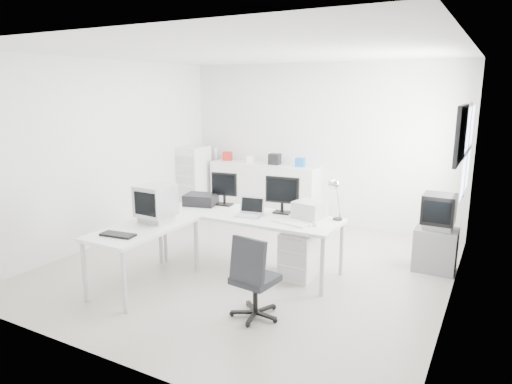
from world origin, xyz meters
The scene contains 30 objects.
floor centered at (0.00, 0.00, 0.00)m, with size 5.00×5.00×0.01m, color silver.
ceiling centered at (0.00, 0.00, 2.80)m, with size 5.00×5.00×0.01m, color white.
back_wall centered at (0.00, 2.50, 1.40)m, with size 5.00×0.02×2.80m, color silver.
left_wall centered at (-2.50, 0.00, 1.40)m, with size 0.02×5.00×2.80m, color silver.
right_wall centered at (2.50, 0.00, 1.40)m, with size 0.02×5.00×2.80m, color silver.
window centered at (2.48, 1.20, 1.60)m, with size 0.02×1.20×1.10m, color white, non-canonical shape.
wall_picture centered at (2.47, 0.10, 1.90)m, with size 0.04×0.90×0.60m, color black, non-canonical shape.
main_desk centered at (0.03, -0.03, 0.38)m, with size 2.40×0.80×0.75m, color silver, non-canonical shape.
side_desk centered at (-0.82, -1.13, 0.38)m, with size 0.70×1.40×0.75m, color silver, non-canonical shape.
drawer_pedestal centered at (0.73, 0.02, 0.30)m, with size 0.40×0.50×0.60m, color silver.
inkjet_printer centered at (-0.82, 0.07, 0.83)m, with size 0.44×0.34×0.16m, color black.
lcd_monitor_small centered at (-0.52, 0.22, 0.99)m, with size 0.38×0.22×0.48m, color black, non-canonical shape.
lcd_monitor_large centered at (0.38, 0.22, 0.99)m, with size 0.46×0.18×0.48m, color black, non-canonical shape.
laptop centered at (0.08, -0.13, 0.85)m, with size 0.31×0.32×0.21m, color #B7B7BA, non-canonical shape.
white_keyboard centered at (0.68, -0.18, 0.76)m, with size 0.47×0.14×0.02m, color silver.
white_mouse centered at (0.98, -0.13, 0.78)m, with size 0.06×0.06×0.06m, color silver.
laser_printer centered at (0.78, 0.19, 0.85)m, with size 0.37×0.31×0.21m, color #B1B1B1.
desk_lamp centered at (1.13, 0.27, 0.97)m, with size 0.15×0.15×0.45m, color silver, non-canonical shape.
crt_monitor centered at (-0.82, -0.88, 0.96)m, with size 0.37×0.37×0.42m, color #B7B7BA, non-canonical shape.
black_keyboard centered at (-0.82, -1.53, 0.76)m, with size 0.40×0.16×0.03m, color black.
office_chair centered at (0.74, -1.17, 0.47)m, with size 0.54×0.54×0.93m, color #2A2C2F, non-canonical shape.
tv_cabinet centered at (2.22, 1.08, 0.29)m, with size 0.53×0.43×0.57m, color slate.
crt_tv centered at (2.22, 1.08, 0.80)m, with size 0.50×0.48×0.45m, color black, non-canonical shape.
sideboard centered at (-0.93, 2.24, 0.51)m, with size 2.05×0.51×1.03m, color silver.
clutter_box_a centered at (-1.73, 2.24, 1.11)m, with size 0.17×0.15×0.17m, color #AF2019.
clutter_box_b centered at (-1.23, 2.24, 1.09)m, with size 0.13×0.11×0.13m, color silver.
clutter_box_c centered at (-0.73, 2.24, 1.12)m, with size 0.19×0.18×0.19m, color black.
clutter_box_d centered at (-0.23, 2.24, 1.10)m, with size 0.15×0.13×0.15m, color blue.
clutter_bottle centered at (-2.03, 2.28, 1.14)m, with size 0.07×0.07×0.22m, color silver.
filing_cabinet centered at (-2.28, 1.90, 0.65)m, with size 0.45×0.54×1.29m, color silver.
Camera 1 is at (2.87, -5.06, 2.36)m, focal length 32.00 mm.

